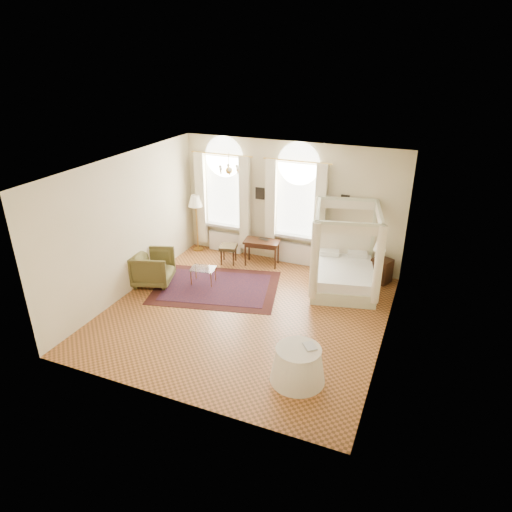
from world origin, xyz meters
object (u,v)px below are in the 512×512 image
(coffee_table, at_px, (203,270))
(canopy_bed, at_px, (343,271))
(writing_desk, at_px, (262,244))
(floor_lamp, at_px, (196,204))
(stool, at_px, (228,248))
(armchair, at_px, (153,268))
(nightstand, at_px, (381,270))
(side_table, at_px, (298,365))

(coffee_table, bearing_deg, canopy_bed, 17.69)
(writing_desk, distance_m, floor_lamp, 2.27)
(canopy_bed, height_order, floor_lamp, canopy_bed)
(stool, height_order, armchair, armchair)
(armchair, distance_m, floor_lamp, 2.47)
(nightstand, relative_size, floor_lamp, 0.38)
(canopy_bed, height_order, nightstand, canopy_bed)
(stool, distance_m, armchair, 2.17)
(armchair, distance_m, side_table, 4.96)
(nightstand, distance_m, armchair, 5.73)
(stool, bearing_deg, nightstand, 6.63)
(canopy_bed, relative_size, writing_desk, 2.21)
(side_table, bearing_deg, armchair, 154.32)
(nightstand, xyz_separation_m, stool, (-4.05, -0.47, 0.11))
(writing_desk, relative_size, side_table, 1.01)
(canopy_bed, height_order, coffee_table, canopy_bed)
(stool, bearing_deg, writing_desk, 15.96)
(armchair, relative_size, floor_lamp, 0.57)
(floor_lamp, bearing_deg, armchair, -90.00)
(canopy_bed, xyz_separation_m, side_table, (0.02, -3.67, -0.14))
(canopy_bed, relative_size, side_table, 2.23)
(coffee_table, bearing_deg, floor_lamp, 122.74)
(canopy_bed, xyz_separation_m, armchair, (-4.45, -1.52, -0.04))
(canopy_bed, distance_m, armchair, 4.71)
(writing_desk, relative_size, coffee_table, 1.50)
(floor_lamp, relative_size, side_table, 1.68)
(stool, bearing_deg, coffee_table, -93.02)
(nightstand, relative_size, writing_desk, 0.63)
(writing_desk, bearing_deg, canopy_bed, -12.48)
(writing_desk, xyz_separation_m, stool, (-0.89, -0.25, -0.18))
(writing_desk, bearing_deg, floor_lamp, 174.11)
(floor_lamp, height_order, side_table, floor_lamp)
(stool, bearing_deg, armchair, -124.27)
(writing_desk, distance_m, armchair, 2.94)
(armchair, height_order, floor_lamp, floor_lamp)
(canopy_bed, height_order, stool, canopy_bed)
(stool, bearing_deg, side_table, -50.46)
(canopy_bed, relative_size, floor_lamp, 1.33)
(canopy_bed, xyz_separation_m, nightstand, (0.82, 0.74, -0.16))
(stool, bearing_deg, canopy_bed, -4.71)
(writing_desk, relative_size, armchair, 1.05)
(armchair, distance_m, coffee_table, 1.24)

